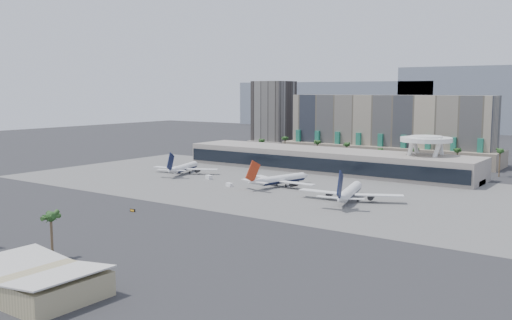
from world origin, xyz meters
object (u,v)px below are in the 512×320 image
Objects in this scene: service_vehicle_b at (229,185)px; taxiway_sign at (133,210)px; airliner_left at (184,168)px; service_vehicle_a at (209,177)px; airliner_right at (349,192)px; airliner_centre at (280,179)px.

service_vehicle_b is 1.42× the size of taxiway_sign.
service_vehicle_a is (23.13, -6.48, -2.37)m from airliner_left.
taxiway_sign is at bearing -49.42° from service_vehicle_a.
airliner_right reaches higher than service_vehicle_b.
service_vehicle_b is 65.18m from taxiway_sign.
service_vehicle_a is at bearing 103.04° from taxiway_sign.
airliner_left is at bearing 114.62° from taxiway_sign.
airliner_centre is 11.82× the size of service_vehicle_b.
service_vehicle_a is 1.25× the size of service_vehicle_b.
airliner_centre is 44.74m from airliner_right.
airliner_centre is 24.08m from service_vehicle_b.
service_vehicle_b is (45.56, -18.16, -2.53)m from airliner_left.
airliner_right is 13.04× the size of service_vehicle_b.
airliner_left reaches higher than service_vehicle_a.
airliner_left reaches higher than taxiway_sign.
service_vehicle_b is at bearing 165.03° from airliner_right.
service_vehicle_b is (-19.55, -13.80, -2.65)m from airliner_centre.
service_vehicle_a is 1.76× the size of taxiway_sign.
airliner_left is at bearing -170.13° from airliner_centre.
service_vehicle_a is at bearing -163.40° from airliner_centre.
taxiway_sign is at bearing -76.74° from airliner_left.
airliner_right reaches higher than airliner_centre.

